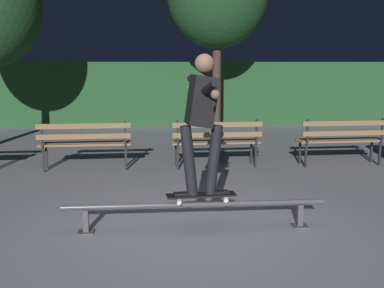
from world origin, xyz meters
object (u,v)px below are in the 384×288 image
grind_rail (195,208)px  park_bench_left_center (85,140)px  park_bench_rightmost (342,137)px  park_bench_right_center (216,138)px  skateboarder (202,113)px  skateboard (201,195)px

grind_rail → park_bench_left_center: (-1.63, 3.28, 0.29)m
park_bench_rightmost → park_bench_right_center: bearing=180.0°
park_bench_right_center → skateboarder: bearing=-100.5°
skateboarder → park_bench_rightmost: size_ratio=0.97×
park_bench_right_center → park_bench_rightmost: same height
park_bench_left_center → grind_rail: bearing=-63.5°
park_bench_left_center → skateboarder: bearing=-62.5°
park_bench_rightmost → park_bench_left_center: bearing=180.0°
grind_rail → park_bench_right_center: 3.36m
park_bench_left_center → park_bench_right_center: bearing=0.0°
park_bench_right_center → park_bench_rightmost: (2.32, 0.00, 0.00)m
park_bench_left_center → park_bench_right_center: same height
skateboard → park_bench_right_center: bearing=79.4°
grind_rail → skateboarder: 1.08m
grind_rail → park_bench_right_center: park_bench_right_center is taller
skateboarder → park_bench_right_center: skateboarder is taller
grind_rail → park_bench_rightmost: 4.45m
skateboard → park_bench_rightmost: park_bench_rightmost is taller
park_bench_right_center → skateboard: bearing=-100.6°
grind_rail → park_bench_left_center: 3.67m
grind_rail → park_bench_right_center: bearing=78.2°
grind_rail → park_bench_rightmost: (3.00, 3.28, 0.29)m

